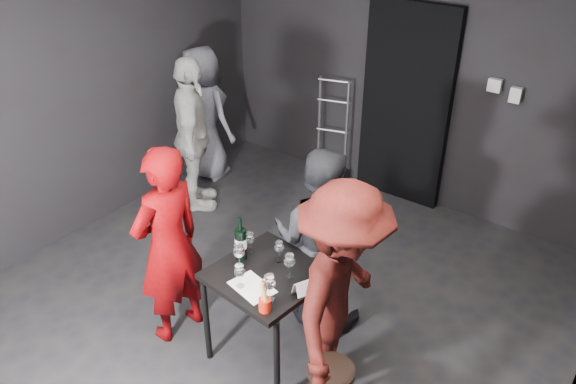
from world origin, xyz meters
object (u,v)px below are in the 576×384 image
Objects in this scene: server_red at (168,240)px; man_maroon at (342,288)px; wine_bottle at (241,243)px; woman_black at (318,239)px; tasting_table at (268,283)px; breadstick_cup at (265,296)px; bystander_grey at (204,113)px; hand_truck at (329,162)px; bystander_cream at (192,129)px; stool at (331,382)px.

server_red is 0.95× the size of man_maroon.
woman_black is at bearing 60.71° from wine_bottle.
tasting_table is 0.79m from server_red.
bystander_grey is at bearing 140.74° from breadstick_cup.
bystander_cream reaches higher than hand_truck.
bystander_grey is at bearing 44.54° from man_maroon.
man_maroon is at bearing 105.50° from server_red.
hand_truck is at bearing 19.70° from man_maroon.
man_maroon reaches higher than breadstick_cup.
woman_black is at bearing 128.98° from stool.
man_maroon is at bearing 1.30° from tasting_table.
server_red is 1.09× the size of bystander_grey.
bystander_grey reaches higher than tasting_table.
man_maroon is at bearing 41.56° from breadstick_cup.
tasting_table reaches higher than stool.
bystander_grey is 3.31m from breadstick_cup.
tasting_table is at bearing 125.65° from breadstick_cup.
stool is at bearing -73.70° from hand_truck.
wine_bottle is at bearing 42.37° from woman_black.
wine_bottle is at bearing 176.49° from tasting_table.
hand_truck is 1.54m from bystander_grey.
bystander_grey is at bearing 146.22° from stool.
man_maroon is (0.54, -0.54, 0.15)m from woman_black.
hand_truck is 0.68× the size of bystander_cream.
man_maroon is at bearing -0.15° from wine_bottle.
tasting_table is 0.34m from wine_bottle.
man_maroon is 0.84m from wine_bottle.
stool is 1.12m from wine_bottle.
woman_black is 0.63m from wine_bottle.
hand_truck is at bearing -146.14° from bystander_grey.
woman_black reaches higher than stool.
wine_bottle is (-0.25, 0.02, 0.23)m from tasting_table.
server_red reaches higher than woman_black.
server_red is 0.54m from wine_bottle.
breadstick_cup is (1.33, -2.84, 0.64)m from hand_truck.
man_maroon is at bearing -72.75° from hand_truck.
server_red is at bearing 179.75° from stool.
stool is (1.81, -2.78, 0.14)m from hand_truck.
bystander_grey is 2.73m from wine_bottle.
woman_black is (0.05, 0.55, 0.09)m from tasting_table.
wine_bottle is (1.68, -1.19, -0.01)m from bystander_cream.
stool is 0.60m from man_maroon.
server_red is 6.79× the size of breadstick_cup.
bystander_cream is (-1.98, 0.65, 0.15)m from woman_black.
hand_truck is at bearing 113.70° from tasting_table.
bystander_cream reaches higher than bystander_grey.
bystander_cream is (-1.20, 1.45, 0.04)m from server_red.
bystander_cream reaches higher than stool.
woman_black is 2.09m from bystander_cream.
woman_black is 2.68m from bystander_grey.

